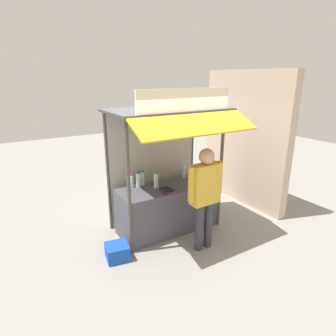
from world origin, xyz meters
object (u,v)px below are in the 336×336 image
water_bottle_right (184,171)px  magazine_stack_far_right (167,190)px  banana_bunch_rightmost (206,130)px  water_bottle_front_right (197,171)px  water_bottle_center (138,180)px  vendor_person (205,191)px  banana_bunch_leftmost (155,132)px  banana_bunch_inner_right (191,130)px  water_bottle_back_right (132,181)px  plastic_crate (117,252)px  water_bottle_rear_center (142,178)px  magazine_stack_back_left (202,181)px  banana_bunch_inner_left (141,138)px  water_bottle_mid_right (156,180)px

water_bottle_right → magazine_stack_far_right: water_bottle_right is taller
water_bottle_right → banana_bunch_rightmost: (-0.05, -0.71, 0.95)m
water_bottle_front_right → water_bottle_center: 1.23m
water_bottle_center → vendor_person: 1.28m
banana_bunch_leftmost → banana_bunch_inner_right: size_ratio=0.81×
water_bottle_back_right → water_bottle_center: bearing=-41.0°
plastic_crate → vendor_person: bearing=-18.6°
water_bottle_rear_center → plastic_crate: size_ratio=0.83×
water_bottle_right → banana_bunch_inner_right: banana_bunch_inner_right is taller
water_bottle_rear_center → water_bottle_back_right: bearing=175.5°
magazine_stack_back_left → banana_bunch_inner_right: size_ratio=1.14×
magazine_stack_far_right → banana_bunch_inner_left: bearing=-157.4°
water_bottle_center → banana_bunch_leftmost: 1.21m
banana_bunch_inner_left → vendor_person: banana_bunch_inner_left is taller
water_bottle_front_right → banana_bunch_inner_left: (-1.47, -0.57, 0.94)m
magazine_stack_back_left → vendor_person: 0.83m
water_bottle_back_right → magazine_stack_back_left: bearing=-21.6°
magazine_stack_back_left → banana_bunch_leftmost: size_ratio=1.42×
banana_bunch_leftmost → water_bottle_mid_right: bearing=60.4°
banana_bunch_inner_right → vendor_person: banana_bunch_inner_right is taller
magazine_stack_back_left → banana_bunch_inner_left: 1.75m
water_bottle_rear_center → water_bottle_front_right: water_bottle_rear_center is taller
water_bottle_center → water_bottle_mid_right: 0.32m
water_bottle_center → magazine_stack_back_left: water_bottle_center is taller
banana_bunch_rightmost → banana_bunch_inner_right: bearing=179.7°
water_bottle_rear_center → banana_bunch_inner_left: size_ratio=1.01×
water_bottle_front_right → banana_bunch_rightmost: banana_bunch_rightmost is taller
plastic_crate → banana_bunch_rightmost: bearing=-2.4°
banana_bunch_inner_right → banana_bunch_rightmost: 0.32m
magazine_stack_far_right → water_bottle_right: bearing=35.0°
magazine_stack_far_right → banana_bunch_inner_left: banana_bunch_inner_left is taller
magazine_stack_back_left → plastic_crate: size_ratio=0.86×
water_bottle_back_right → magazine_stack_back_left: 1.32m
banana_bunch_rightmost → vendor_person: size_ratio=0.16×
water_bottle_center → banana_bunch_rightmost: banana_bunch_rightmost is taller
plastic_crate → magazine_stack_far_right: bearing=9.7°
water_bottle_back_right → magazine_stack_far_right: size_ratio=0.83×
water_bottle_mid_right → plastic_crate: 1.40m
water_bottle_right → magazine_stack_far_right: size_ratio=0.90×
water_bottle_right → banana_bunch_rightmost: size_ratio=0.94×
water_bottle_front_right → banana_bunch_leftmost: 1.69m
water_bottle_center → magazine_stack_far_right: water_bottle_center is taller
water_bottle_back_right → banana_bunch_inner_left: size_ratio=0.85×
water_bottle_mid_right → magazine_stack_far_right: size_ratio=1.02×
water_bottle_front_right → water_bottle_center: water_bottle_center is taller
magazine_stack_far_right → banana_bunch_rightmost: size_ratio=1.05×
water_bottle_center → water_bottle_mid_right: same height
water_bottle_front_right → water_bottle_back_right: 1.33m
magazine_stack_far_right → banana_bunch_leftmost: bearing=-146.4°
magazine_stack_back_left → banana_bunch_inner_left: size_ratio=1.04×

